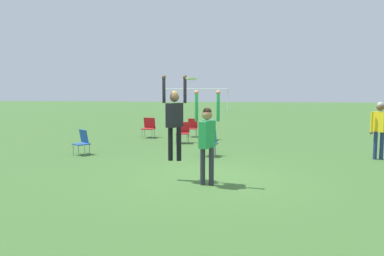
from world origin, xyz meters
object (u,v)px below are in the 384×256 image
object	(u,v)px
person_jumping	(175,116)
camping_chair_3	(193,126)
camping_chair_1	(183,131)
camping_chair_5	(82,141)
camping_chair_4	(208,128)
person_defending	(207,135)
person_spectator_near	(380,124)
camping_chair_2	(149,126)
frisbee	(191,79)
camping_chair_0	(209,141)

from	to	relation	value
person_jumping	camping_chair_3	world-z (taller)	person_jumping
camping_chair_1	camping_chair_5	size ratio (longest dim) A/B	1.03
camping_chair_4	person_defending	bearing A→B (deg)	83.60
person_defending	camping_chair_1	bearing A→B (deg)	-140.67
person_spectator_near	camping_chair_2	bearing A→B (deg)	-151.22
camping_chair_4	camping_chair_5	size ratio (longest dim) A/B	1.07
person_defending	camping_chair_3	bearing A→B (deg)	-144.65
camping_chair_1	camping_chair_3	bearing A→B (deg)	-100.15
camping_chair_1	camping_chair_4	xyz separation A→B (m)	(0.99, 1.11, 0.02)
person_defending	camping_chair_1	world-z (taller)	person_defending
camping_chair_5	person_spectator_near	size ratio (longest dim) A/B	0.46
camping_chair_5	camping_chair_3	bearing A→B (deg)	-81.93
person_defending	camping_chair_5	distance (m)	5.99
frisbee	person_spectator_near	distance (m)	6.86
camping_chair_0	camping_chair_3	world-z (taller)	camping_chair_0
camping_chair_1	camping_chair_5	distance (m)	4.44
camping_chair_0	frisbee	bearing A→B (deg)	106.12
camping_chair_2	person_jumping	bearing A→B (deg)	115.46
camping_chair_2	frisbee	bearing A→B (deg)	117.89
camping_chair_0	camping_chair_3	bearing A→B (deg)	-58.35
person_jumping	camping_chair_0	bearing A→B (deg)	16.87
camping_chair_0	camping_chair_1	xyz separation A→B (m)	(-1.37, 2.93, 0.00)
person_jumping	frisbee	world-z (taller)	person_jumping
person_defending	camping_chair_5	world-z (taller)	person_defending
camping_chair_0	camping_chair_5	size ratio (longest dim) A/B	1.02
camping_chair_2	camping_chair_4	distance (m)	2.91
camping_chair_0	camping_chair_2	bearing A→B (deg)	-36.42
camping_chair_1	person_jumping	bearing A→B (deg)	90.79
camping_chair_0	camping_chair_4	xyz separation A→B (m)	(-0.38, 4.04, 0.02)
camping_chair_5	frisbee	bearing A→B (deg)	-179.47
frisbee	person_spectator_near	xyz separation A→B (m)	(5.62, 3.70, -1.37)
camping_chair_2	camping_chair_4	xyz separation A→B (m)	(2.86, -0.51, 0.00)
person_jumping	camping_chair_1	xyz separation A→B (m)	(-0.80, 6.48, -1.10)
frisbee	camping_chair_1	size ratio (longest dim) A/B	0.31
frisbee	camping_chair_0	size ratio (longest dim) A/B	0.31
camping_chair_1	camping_chair_5	world-z (taller)	camping_chair_1
person_defending	camping_chair_5	bearing A→B (deg)	-102.06
frisbee	camping_chair_3	size ratio (longest dim) A/B	0.31
person_spectator_near	camping_chair_4	bearing A→B (deg)	-158.22
frisbee	camping_chair_1	xyz separation A→B (m)	(-1.24, 6.61, -2.00)
camping_chair_3	camping_chair_2	bearing A→B (deg)	12.45
camping_chair_1	camping_chair_4	bearing A→B (deg)	-137.88
frisbee	camping_chair_5	bearing A→B (deg)	141.74
frisbee	camping_chair_1	world-z (taller)	frisbee
camping_chair_4	person_spectator_near	distance (m)	7.15
camping_chair_5	camping_chair_0	bearing A→B (deg)	-137.23
person_defending	camping_chair_5	size ratio (longest dim) A/B	2.61
person_jumping	person_defending	xyz separation A→B (m)	(0.85, -0.41, -0.41)
camping_chair_0	camping_chair_5	world-z (taller)	camping_chair_0
frisbee	person_spectator_near	world-z (taller)	frisbee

